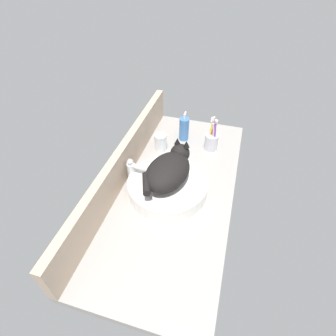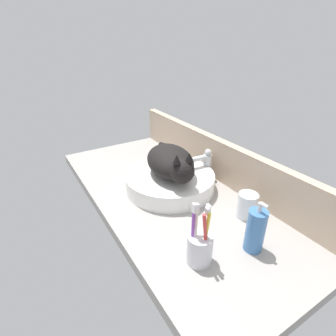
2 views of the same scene
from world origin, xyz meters
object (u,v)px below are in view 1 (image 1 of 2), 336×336
object	(u,v)px
cat	(169,169)
water_glass	(161,143)
toothbrush_cup	(211,141)
soap_dispenser	(184,129)
sink_basin	(168,186)
faucet	(134,171)

from	to	relation	value
cat	water_glass	xyz separation A→B (cm)	(27.77, 12.50, -8.59)
toothbrush_cup	cat	bearing A→B (deg)	159.26
soap_dispenser	toothbrush_cup	xyz separation A→B (cm)	(-4.44, -16.06, -1.59)
water_glass	cat	bearing A→B (deg)	-155.77
cat	water_glass	size ratio (longest dim) A/B	3.56
sink_basin	toothbrush_cup	distance (cm)	39.09
toothbrush_cup	water_glass	distance (cm)	26.95
cat	sink_basin	bearing A→B (deg)	170.49
faucet	toothbrush_cup	bearing A→B (deg)	-40.38
water_glass	faucet	bearing A→B (deg)	171.46
cat	toothbrush_cup	world-z (taller)	cat
cat	soap_dispenser	size ratio (longest dim) A/B	1.90
water_glass	sink_basin	bearing A→B (deg)	-157.15
sink_basin	cat	bearing A→B (deg)	-9.51
sink_basin	cat	world-z (taller)	cat
faucet	soap_dispenser	distance (cm)	42.13
faucet	toothbrush_cup	distance (cm)	46.40
soap_dispenser	toothbrush_cup	world-z (taller)	toothbrush_cup
sink_basin	toothbrush_cup	xyz separation A→B (cm)	(36.61, -13.58, 1.79)
soap_dispenser	water_glass	size ratio (longest dim) A/B	1.87
soap_dispenser	cat	bearing A→B (deg)	-176.10
sink_basin	cat	size ratio (longest dim) A/B	1.13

